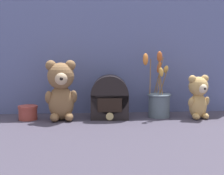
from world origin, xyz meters
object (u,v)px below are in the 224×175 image
Objects in this scene: teddy_bear_large at (61,89)px; flower_vase at (159,100)px; teddy_bear_medium at (198,96)px; decorative_tin_tall at (28,113)px; vintage_radio at (110,99)px.

flower_vase reaches higher than teddy_bear_large.
teddy_bear_medium is 0.80m from decorative_tin_tall.
vintage_radio is at bearing 7.56° from teddy_bear_large.
teddy_bear_large is 1.36× the size of vintage_radio.
flower_vase is 0.62m from decorative_tin_tall.
flower_vase is (-0.18, 0.05, -0.03)m from teddy_bear_medium.
teddy_bear_large is 1.34× the size of teddy_bear_medium.
teddy_bear_medium is 0.19m from flower_vase.
teddy_bear_large is 0.64m from teddy_bear_medium.
vintage_radio is (-0.42, 0.04, -0.01)m from teddy_bear_medium.
decorative_tin_tall is at bearing 172.08° from teddy_bear_large.
flower_vase reaches higher than teddy_bear_medium.
teddy_bear_large is 0.47m from flower_vase.
teddy_bear_large is at bearing -172.44° from vintage_radio.
teddy_bear_large is 0.87× the size of flower_vase.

